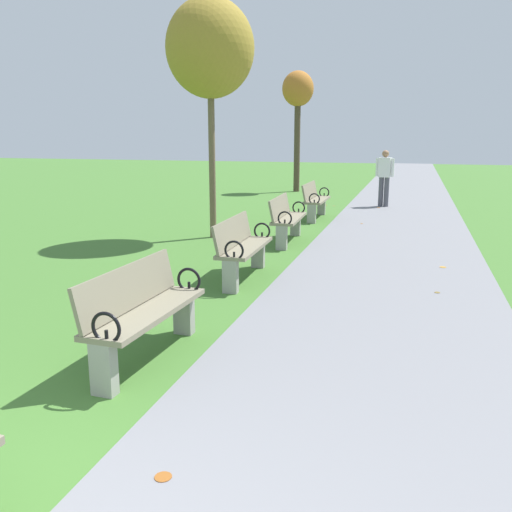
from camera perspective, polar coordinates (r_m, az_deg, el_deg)
paved_walkway at (r=19.41m, az=15.18°, el=6.07°), size 3.08×44.00×0.02m
park_bench_2 at (r=5.19m, az=-11.76°, el=-5.59°), size 0.54×1.62×0.90m
park_bench_3 at (r=7.93m, az=-1.49°, el=1.00°), size 0.51×1.61×0.90m
park_bench_4 at (r=10.69m, az=3.21°, el=4.02°), size 0.53×1.62×0.90m
park_bench_5 at (r=13.79m, az=6.20°, el=5.91°), size 0.48×1.60×0.90m
tree_1 at (r=11.24m, az=-4.83°, el=20.79°), size 1.71×1.71×4.65m
tree_2 at (r=20.44m, az=4.41°, el=16.58°), size 1.13×1.13×4.31m
pedestrian_walking at (r=16.34m, az=13.32°, el=8.25°), size 0.52×0.27×1.62m
scattered_leaves at (r=9.12m, az=5.65°, el=-0.55°), size 5.33×15.70×0.02m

